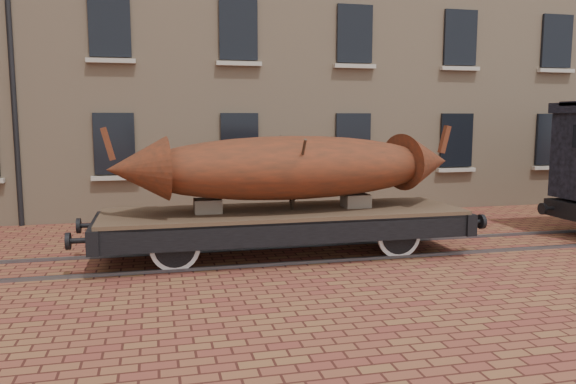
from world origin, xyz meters
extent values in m
plane|color=brown|center=(0.00, 0.00, 0.00)|extent=(90.00, 90.00, 0.00)
cube|color=tan|center=(3.00, 10.00, 7.00)|extent=(40.00, 10.00, 14.00)
cube|color=black|center=(-6.00, 4.96, 2.20)|extent=(1.10, 0.12, 1.70)
cube|color=#B7AD9B|center=(-6.00, 4.90, 1.25)|extent=(1.30, 0.18, 0.12)
cube|color=black|center=(-2.50, 4.96, 2.20)|extent=(1.10, 0.12, 1.70)
cube|color=#B7AD9B|center=(-2.50, 4.90, 1.25)|extent=(1.30, 0.18, 0.12)
cube|color=black|center=(1.00, 4.96, 2.20)|extent=(1.10, 0.12, 1.70)
cube|color=#B7AD9B|center=(1.00, 4.90, 1.25)|extent=(1.30, 0.18, 0.12)
cube|color=black|center=(4.50, 4.96, 2.20)|extent=(1.10, 0.12, 1.70)
cube|color=#B7AD9B|center=(4.50, 4.90, 1.25)|extent=(1.30, 0.18, 0.12)
cube|color=black|center=(8.00, 4.96, 2.20)|extent=(1.10, 0.12, 1.70)
cube|color=#B7AD9B|center=(8.00, 4.90, 1.25)|extent=(1.30, 0.18, 0.12)
cube|color=black|center=(-6.00, 4.96, 5.40)|extent=(1.10, 0.12, 1.70)
cube|color=#B7AD9B|center=(-6.00, 4.90, 4.45)|extent=(1.30, 0.18, 0.12)
cube|color=black|center=(-2.50, 4.96, 5.40)|extent=(1.10, 0.12, 1.70)
cube|color=#B7AD9B|center=(-2.50, 4.90, 4.45)|extent=(1.30, 0.18, 0.12)
cube|color=black|center=(1.00, 4.96, 5.40)|extent=(1.10, 0.12, 1.70)
cube|color=#B7AD9B|center=(1.00, 4.90, 4.45)|extent=(1.30, 0.18, 0.12)
cube|color=black|center=(4.50, 4.96, 5.40)|extent=(1.10, 0.12, 1.70)
cube|color=#B7AD9B|center=(4.50, 4.90, 4.45)|extent=(1.30, 0.18, 0.12)
cube|color=black|center=(8.00, 4.96, 5.40)|extent=(1.10, 0.12, 1.70)
cube|color=#B7AD9B|center=(8.00, 4.90, 4.45)|extent=(1.30, 0.18, 0.12)
cube|color=#59595E|center=(0.00, -0.72, 0.03)|extent=(30.00, 0.08, 0.06)
cube|color=#59595E|center=(0.00, 0.72, 0.03)|extent=(30.00, 0.08, 0.06)
cube|color=brown|center=(-2.31, 0.00, 0.94)|extent=(7.47, 2.19, 0.12)
cube|color=black|center=(-2.31, -1.02, 0.70)|extent=(7.47, 0.16, 0.45)
cube|color=black|center=(-2.31, 1.02, 0.70)|extent=(7.47, 0.16, 0.45)
cube|color=black|center=(-6.04, 0.00, 0.70)|extent=(0.22, 2.29, 0.45)
cylinder|color=black|center=(-6.32, -0.75, 0.70)|extent=(0.35, 0.10, 0.10)
cylinder|color=black|center=(-6.49, -0.75, 0.70)|extent=(0.08, 0.32, 0.32)
cylinder|color=black|center=(-6.32, 0.75, 0.70)|extent=(0.35, 0.10, 0.10)
cylinder|color=black|center=(-6.49, 0.75, 0.70)|extent=(0.08, 0.32, 0.32)
cube|color=black|center=(1.42, 0.00, 0.70)|extent=(0.22, 2.29, 0.45)
cylinder|color=black|center=(1.70, -0.75, 0.70)|extent=(0.35, 0.10, 0.10)
cylinder|color=black|center=(1.87, -0.75, 0.70)|extent=(0.08, 0.32, 0.32)
cylinder|color=black|center=(1.70, 0.75, 0.70)|extent=(0.35, 0.10, 0.10)
cylinder|color=black|center=(1.87, 0.75, 0.70)|extent=(0.08, 0.32, 0.32)
cylinder|color=black|center=(-4.60, 0.00, 0.48)|extent=(0.10, 1.89, 0.10)
cylinder|color=white|center=(-4.60, -0.72, 0.48)|extent=(0.96, 0.07, 0.96)
cylinder|color=black|center=(-4.60, -0.72, 0.48)|extent=(0.78, 0.10, 0.78)
cube|color=black|center=(-4.60, -0.84, 0.72)|extent=(0.90, 0.08, 0.10)
cylinder|color=white|center=(-4.60, 0.72, 0.48)|extent=(0.96, 0.07, 0.96)
cylinder|color=black|center=(-4.60, 0.72, 0.48)|extent=(0.78, 0.10, 0.78)
cube|color=black|center=(-4.60, 0.84, 0.72)|extent=(0.90, 0.08, 0.10)
cylinder|color=black|center=(-0.02, 0.00, 0.48)|extent=(0.10, 1.89, 0.10)
cylinder|color=white|center=(-0.02, -0.72, 0.48)|extent=(0.96, 0.07, 0.96)
cylinder|color=black|center=(-0.02, -0.72, 0.48)|extent=(0.78, 0.10, 0.78)
cube|color=black|center=(-0.02, -0.84, 0.72)|extent=(0.90, 0.08, 0.10)
cylinder|color=white|center=(-0.02, 0.72, 0.48)|extent=(0.96, 0.07, 0.96)
cylinder|color=black|center=(-0.02, 0.72, 0.48)|extent=(0.78, 0.10, 0.78)
cube|color=black|center=(-0.02, 0.84, 0.72)|extent=(0.90, 0.08, 0.10)
cube|color=black|center=(-2.31, 0.00, 0.55)|extent=(3.98, 0.06, 0.06)
cube|color=#6C614E|center=(-3.90, 0.00, 1.14)|extent=(0.55, 0.50, 0.28)
cube|color=#6C614E|center=(-0.72, 0.00, 1.14)|extent=(0.55, 0.50, 0.28)
ellipsoid|color=maroon|center=(-2.14, 0.00, 1.88)|extent=(6.73, 2.52, 1.32)
cone|color=maroon|center=(-5.26, -0.23, 1.94)|extent=(1.23, 1.33, 1.25)
cube|color=maroon|center=(-5.77, -0.27, 2.42)|extent=(0.27, 0.16, 0.63)
cone|color=maroon|center=(0.98, 0.23, 1.94)|extent=(1.23, 1.33, 1.25)
cube|color=maroon|center=(1.49, 0.27, 2.42)|extent=(0.27, 0.16, 0.63)
cylinder|color=#423426|center=(-2.14, -0.53, 1.75)|extent=(0.06, 1.13, 1.54)
cylinder|color=#423426|center=(-2.14, 0.53, 1.75)|extent=(0.06, 1.13, 1.54)
cylinder|color=black|center=(4.53, 0.73, 0.64)|extent=(0.07, 0.29, 0.29)
camera|label=1|loc=(-4.92, -11.32, 2.91)|focal=35.00mm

